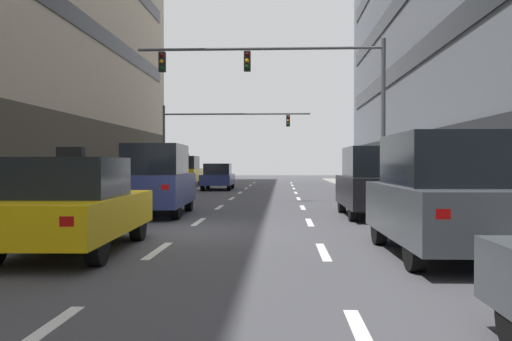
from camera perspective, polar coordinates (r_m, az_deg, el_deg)
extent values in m
plane|color=#424247|center=(13.39, -7.29, -6.24)|extent=(120.00, 120.00, 0.00)
cube|color=gray|center=(14.23, 25.03, -5.60)|extent=(3.10, 80.00, 0.14)
cube|color=silver|center=(16.10, -16.90, -5.07)|extent=(0.16, 2.00, 0.01)
cube|color=silver|center=(20.85, -12.27, -3.72)|extent=(0.16, 2.00, 0.01)
cube|color=silver|center=(25.70, -9.38, -2.86)|extent=(0.16, 2.00, 0.01)
cube|color=silver|center=(30.60, -7.42, -2.28)|extent=(0.16, 2.00, 0.01)
cube|color=silver|center=(35.53, -6.00, -1.85)|extent=(0.16, 2.00, 0.01)
cube|color=silver|center=(40.47, -4.92, -1.53)|extent=(0.16, 2.00, 0.01)
cube|color=silver|center=(45.43, -4.09, -1.27)|extent=(0.16, 2.00, 0.01)
cube|color=silver|center=(5.82, -21.65, -15.56)|extent=(0.16, 2.00, 0.01)
cube|color=silver|center=(10.47, -10.17, -8.19)|extent=(0.16, 2.00, 0.01)
cube|color=silver|center=(15.35, -5.98, -5.32)|extent=(0.16, 2.00, 0.01)
cube|color=silver|center=(20.28, -3.84, -3.83)|extent=(0.16, 2.00, 0.01)
cube|color=silver|center=(25.24, -2.54, -2.92)|extent=(0.16, 2.00, 0.01)
cube|color=silver|center=(30.21, -1.67, -2.31)|extent=(0.16, 2.00, 0.01)
cube|color=silver|center=(35.20, -1.05, -1.87)|extent=(0.16, 2.00, 0.01)
cube|color=silver|center=(40.18, -0.58, -1.54)|extent=(0.16, 2.00, 0.01)
cube|color=silver|center=(45.17, -0.21, -1.28)|extent=(0.16, 2.00, 0.01)
cube|color=silver|center=(5.39, 11.17, -16.84)|extent=(0.16, 2.00, 0.01)
cube|color=silver|center=(10.24, 7.01, -8.39)|extent=(0.16, 2.00, 0.01)
cube|color=silver|center=(15.19, 5.59, -5.38)|extent=(0.16, 2.00, 0.01)
cube|color=silver|center=(20.16, 4.88, -3.86)|extent=(0.16, 2.00, 0.01)
cube|color=silver|center=(25.15, 4.45, -2.94)|extent=(0.16, 2.00, 0.01)
cube|color=silver|center=(30.14, 4.16, -2.32)|extent=(0.16, 2.00, 0.01)
cube|color=silver|center=(35.13, 3.96, -1.88)|extent=(0.16, 2.00, 0.01)
cube|color=silver|center=(40.12, 3.80, -1.55)|extent=(0.16, 2.00, 0.01)
cube|color=silver|center=(45.12, 3.68, -1.29)|extent=(0.16, 2.00, 0.01)
cylinder|color=black|center=(35.07, -5.02, -1.37)|extent=(0.22, 0.65, 0.64)
cylinder|color=black|center=(34.92, -2.48, -1.37)|extent=(0.22, 0.65, 0.64)
cylinder|color=black|center=(32.47, -5.58, -1.54)|extent=(0.22, 0.65, 0.64)
cylinder|color=black|center=(32.30, -2.84, -1.55)|extent=(0.22, 0.65, 0.64)
cube|color=navy|center=(33.67, -3.97, -0.92)|extent=(1.85, 4.31, 0.62)
cube|color=black|center=(33.46, -4.01, 0.17)|extent=(1.58, 1.87, 0.66)
cube|color=white|center=(35.82, -4.63, -0.65)|extent=(0.20, 0.08, 0.14)
cube|color=red|center=(31.65, -5.49, -0.84)|extent=(0.20, 0.08, 0.14)
cube|color=white|center=(35.70, -2.63, -0.65)|extent=(0.20, 0.08, 0.14)
cube|color=red|center=(31.52, -3.23, -0.84)|extent=(0.20, 0.08, 0.14)
cylinder|color=black|center=(40.66, -8.12, -1.06)|extent=(0.22, 0.66, 0.66)
cylinder|color=black|center=(40.40, -5.89, -1.07)|extent=(0.22, 0.66, 0.66)
cylinder|color=black|center=(38.01, -8.85, -1.19)|extent=(0.22, 0.66, 0.66)
cylinder|color=black|center=(37.73, -6.47, -1.20)|extent=(0.22, 0.66, 0.66)
cube|color=yellow|center=(39.18, -7.33, -0.47)|extent=(1.87, 4.41, 0.90)
cube|color=black|center=(39.17, -7.33, 0.84)|extent=(1.62, 2.61, 0.90)
cube|color=white|center=(41.41, -7.70, -0.19)|extent=(0.20, 0.08, 0.14)
cube|color=red|center=(37.17, -8.86, -0.30)|extent=(0.20, 0.08, 0.14)
cube|color=white|center=(41.21, -5.94, -0.19)|extent=(0.20, 0.08, 0.14)
cube|color=red|center=(36.94, -6.91, -0.30)|extent=(0.20, 0.08, 0.14)
cube|color=black|center=(39.18, -7.33, 1.63)|extent=(0.44, 0.20, 0.18)
cylinder|color=black|center=(19.05, -12.00, -3.12)|extent=(0.26, 0.70, 0.69)
cylinder|color=black|center=(18.76, -7.02, -3.17)|extent=(0.26, 0.70, 0.69)
cylinder|color=black|center=(16.33, -14.14, -3.78)|extent=(0.26, 0.70, 0.69)
cylinder|color=black|center=(15.99, -8.33, -3.86)|extent=(0.26, 0.70, 0.69)
cube|color=navy|center=(17.48, -10.33, -1.92)|extent=(2.10, 4.66, 0.94)
cube|color=black|center=(17.46, -10.34, 1.15)|extent=(1.77, 2.77, 0.94)
cube|color=white|center=(19.81, -11.02, -1.13)|extent=(0.21, 0.09, 0.15)
cube|color=red|center=(15.43, -14.35, -1.69)|extent=(0.21, 0.09, 0.15)
cube|color=white|center=(19.59, -7.17, -1.15)|extent=(0.21, 0.09, 0.15)
cube|color=red|center=(15.14, -9.43, -1.72)|extent=(0.21, 0.09, 0.15)
cylinder|color=black|center=(12.32, -19.88, -5.26)|extent=(0.26, 0.70, 0.69)
cylinder|color=black|center=(11.84, -12.19, -5.48)|extent=(0.26, 0.70, 0.69)
cylinder|color=black|center=(9.11, -16.21, -7.37)|extent=(0.26, 0.70, 0.69)
cube|color=yellow|center=(10.67, -18.33, -4.37)|extent=(2.10, 4.70, 0.67)
cube|color=black|center=(10.44, -18.72, -0.67)|extent=(1.75, 2.06, 0.72)
cube|color=white|center=(13.03, -17.89, -2.92)|extent=(0.21, 0.09, 0.15)
cube|color=white|center=(12.66, -12.06, -3.01)|extent=(0.21, 0.09, 0.15)
cube|color=red|center=(8.30, -19.03, -5.02)|extent=(0.21, 0.09, 0.15)
cube|color=black|center=(10.43, -18.73, 1.82)|extent=(0.47, 0.23, 0.19)
cube|color=white|center=(5.96, 24.30, -8.10)|extent=(0.19, 0.08, 0.13)
cylinder|color=black|center=(11.29, 12.71, -5.86)|extent=(0.23, 0.67, 0.67)
cylinder|color=black|center=(11.70, 20.52, -5.66)|extent=(0.23, 0.67, 0.67)
cylinder|color=black|center=(8.65, 16.20, -7.90)|extent=(0.23, 0.67, 0.67)
cube|color=#474C51|center=(10.12, 18.70, -4.07)|extent=(1.94, 4.47, 0.91)
cube|color=black|center=(10.08, 18.72, 1.08)|extent=(1.66, 2.65, 0.91)
cube|color=white|center=(12.06, 12.70, -2.51)|extent=(0.20, 0.08, 0.14)
cube|color=red|center=(7.84, 18.83, -4.30)|extent=(0.20, 0.08, 0.14)
cube|color=white|center=(12.38, 18.62, -2.45)|extent=(0.20, 0.08, 0.14)
cylinder|color=black|center=(18.25, 8.94, -3.33)|extent=(0.22, 0.66, 0.66)
cylinder|color=black|center=(18.50, 13.86, -3.29)|extent=(0.22, 0.66, 0.66)
cylinder|color=black|center=(15.59, 10.07, -4.04)|extent=(0.22, 0.66, 0.66)
cylinder|color=black|center=(15.88, 15.80, -3.96)|extent=(0.22, 0.66, 0.66)
cube|color=black|center=(17.00, 12.13, -2.12)|extent=(1.86, 4.40, 0.90)
cube|color=black|center=(16.98, 12.14, 0.90)|extent=(1.61, 2.60, 0.90)
cube|color=white|center=(19.03, 9.13, -1.34)|extent=(0.20, 0.08, 0.14)
cube|color=red|center=(14.77, 11.10, -1.95)|extent=(0.20, 0.08, 0.14)
cube|color=white|center=(19.23, 12.93, -1.32)|extent=(0.20, 0.08, 0.14)
cube|color=red|center=(15.02, 15.95, -1.92)|extent=(0.20, 0.08, 0.14)
cylinder|color=#4C4C51|center=(23.53, 13.12, 5.28)|extent=(0.18, 0.18, 6.70)
cylinder|color=#4C4C51|center=(23.59, 0.37, 12.56)|extent=(10.35, 0.12, 0.12)
cube|color=black|center=(23.52, -0.92, 11.30)|extent=(0.28, 0.24, 0.84)
sphere|color=#4B0704|center=(23.43, -0.94, 11.99)|extent=(0.17, 0.17, 0.17)
sphere|color=orange|center=(23.38, -0.94, 11.37)|extent=(0.17, 0.17, 0.17)
sphere|color=#073E10|center=(23.33, -0.94, 10.74)|extent=(0.17, 0.17, 0.17)
cube|color=black|center=(24.02, -9.74, 11.07)|extent=(0.28, 0.24, 0.84)
sphere|color=#4B0704|center=(23.93, -9.82, 11.74)|extent=(0.17, 0.17, 0.17)
sphere|color=orange|center=(23.88, -9.82, 11.13)|extent=(0.17, 0.17, 0.17)
sphere|color=#073E10|center=(23.84, -9.81, 10.51)|extent=(0.17, 0.17, 0.17)
cylinder|color=#4C4C51|center=(41.64, -9.57, 2.71)|extent=(0.18, 0.18, 5.81)
cylinder|color=#4C4C51|center=(40.97, -2.03, 5.90)|extent=(10.95, 0.12, 0.12)
cube|color=black|center=(40.79, 3.36, 5.19)|extent=(0.28, 0.24, 0.84)
sphere|color=#4B0704|center=(40.67, 3.36, 5.57)|extent=(0.17, 0.17, 0.17)
sphere|color=orange|center=(40.65, 3.36, 5.20)|extent=(0.17, 0.17, 0.17)
sphere|color=#073E10|center=(40.63, 3.36, 4.84)|extent=(0.17, 0.17, 0.17)
cylinder|color=#383D59|center=(28.69, 13.90, -1.35)|extent=(0.13, 0.13, 0.88)
cylinder|color=#383D59|center=(28.70, 13.56, -1.34)|extent=(0.13, 0.13, 0.88)
cube|color=navy|center=(28.68, 13.73, 0.16)|extent=(0.38, 0.27, 0.62)
sphere|color=beige|center=(28.68, 13.74, 1.01)|extent=(0.23, 0.23, 0.23)
cylinder|color=navy|center=(28.67, 14.17, 0.22)|extent=(0.09, 0.09, 0.56)
cylinder|color=navy|center=(28.68, 13.30, 0.22)|extent=(0.09, 0.09, 0.56)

